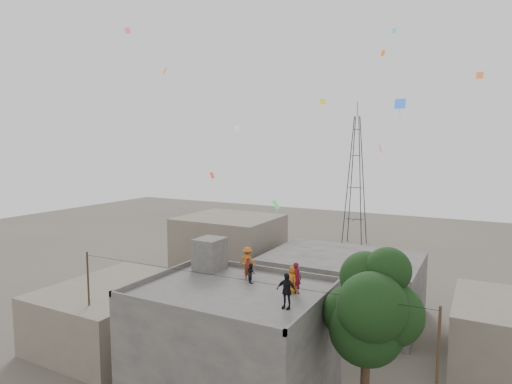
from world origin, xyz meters
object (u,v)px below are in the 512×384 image
at_px(tree, 371,310).
at_px(person_red_adult, 296,278).
at_px(stair_head_box, 210,254).
at_px(transmission_tower, 356,181).
at_px(person_dark_adult, 286,291).

xyz_separation_m(tree, person_red_adult, (-4.08, 0.52, 0.83)).
height_order(stair_head_box, transmission_tower, transmission_tower).
bearing_deg(stair_head_box, person_dark_adult, -28.15).
height_order(transmission_tower, person_red_adult, transmission_tower).
distance_m(tree, person_dark_adult, 4.12).
relative_size(tree, person_dark_adult, 5.23).
xyz_separation_m(stair_head_box, person_dark_adult, (6.92, -3.70, -0.13)).
distance_m(transmission_tower, person_dark_adult, 41.87).
bearing_deg(stair_head_box, person_red_adult, -12.90).
relative_size(tree, transmission_tower, 0.45).
distance_m(stair_head_box, transmission_tower, 37.46).
bearing_deg(person_dark_adult, person_red_adult, 101.84).
distance_m(stair_head_box, person_dark_adult, 7.85).
relative_size(transmission_tower, person_dark_adult, 11.50).
xyz_separation_m(transmission_tower, person_dark_adult, (7.72, -41.10, -2.10)).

